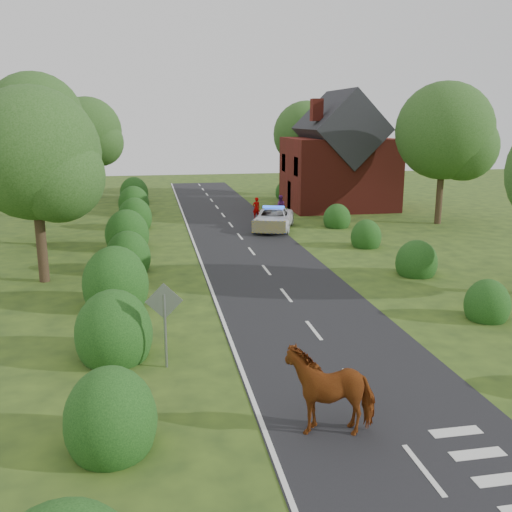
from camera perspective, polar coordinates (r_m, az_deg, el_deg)
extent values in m
plane|color=#2B401A|center=(16.09, 9.87, -12.44)|extent=(120.00, 120.00, 0.00)
cube|color=black|center=(29.80, -0.11, 0.04)|extent=(6.00, 70.00, 0.02)
cube|color=white|center=(12.90, 16.38, -19.78)|extent=(0.12, 1.80, 0.01)
cube|color=white|center=(16.07, 9.87, -12.36)|extent=(0.12, 1.80, 0.01)
cube|color=white|center=(19.55, 5.80, -7.39)|extent=(0.12, 1.80, 0.01)
cube|color=white|center=(23.20, 3.04, -3.92)|extent=(0.12, 1.80, 0.01)
cube|color=white|center=(26.95, 1.05, -1.41)|extent=(0.12, 1.80, 0.01)
cube|color=white|center=(30.76, -0.45, 0.49)|extent=(0.12, 1.80, 0.01)
cube|color=white|center=(34.61, -1.61, 1.97)|extent=(0.12, 1.80, 0.01)
cube|color=white|center=(38.50, -2.54, 3.15)|extent=(0.12, 1.80, 0.01)
cube|color=white|center=(42.40, -3.30, 4.12)|extent=(0.12, 1.80, 0.01)
cube|color=white|center=(46.32, -3.94, 4.92)|extent=(0.12, 1.80, 0.01)
cube|color=white|center=(50.26, -4.48, 5.59)|extent=(0.12, 1.80, 0.01)
cube|color=white|center=(54.20, -4.93, 6.17)|extent=(0.12, 1.80, 0.01)
cube|color=white|center=(58.15, -5.33, 6.66)|extent=(0.12, 1.80, 0.01)
cube|color=white|center=(62.11, -5.68, 7.10)|extent=(0.12, 1.80, 0.01)
cube|color=white|center=(29.43, -5.67, -0.18)|extent=(0.12, 70.00, 0.01)
cube|color=white|center=(13.12, 23.44, -19.80)|extent=(1.20, 0.35, 0.01)
cube|color=white|center=(13.74, 21.28, -17.95)|extent=(1.20, 0.35, 0.01)
cube|color=white|center=(14.40, 19.35, -16.24)|extent=(1.20, 0.35, 0.01)
ellipsoid|color=#153812|center=(13.17, -14.31, -15.67)|extent=(2.00, 2.10, 2.40)
ellipsoid|color=#153812|center=(17.69, -14.02, -7.57)|extent=(2.30, 2.41, 2.70)
ellipsoid|color=#153812|center=(22.41, -13.86, -2.81)|extent=(2.50, 2.62, 3.00)
ellipsoid|color=#153812|center=(27.26, -12.68, -0.13)|extent=(2.10, 2.20, 2.50)
ellipsoid|color=#153812|center=(32.13, -12.76, 2.08)|extent=(2.40, 2.52, 2.80)
ellipsoid|color=#153812|center=(38.03, -12.01, 3.79)|extent=(2.20, 2.31, 2.60)
ellipsoid|color=#153812|center=(43.96, -12.12, 5.12)|extent=(2.30, 2.41, 2.70)
ellipsoid|color=#153812|center=(49.90, -12.09, 6.14)|extent=(2.40, 2.52, 2.80)
ellipsoid|color=#153812|center=(22.00, 22.11, -4.58)|extent=(1.60, 1.68, 1.90)
ellipsoid|color=#153812|center=(27.09, 15.74, -0.64)|extent=(1.90, 2.00, 2.10)
ellipsoid|color=#153812|center=(32.40, 10.95, 1.87)|extent=(1.70, 1.78, 2.00)
ellipsoid|color=#153812|center=(38.03, 8.10, 3.70)|extent=(1.80, 1.89, 2.00)
ellipsoid|color=#153812|center=(51.30, 2.91, 6.37)|extent=(1.70, 1.78, 2.00)
cylinder|color=#332316|center=(26.41, -20.71, 1.75)|extent=(0.44, 0.44, 3.96)
sphere|color=#1D4414|center=(25.97, -21.38, 9.54)|extent=(5.60, 5.60, 5.60)
sphere|color=#487230|center=(25.32, -19.24, 7.59)|extent=(3.92, 3.92, 3.92)
cylinder|color=#332316|center=(34.45, -20.93, 4.14)|extent=(0.44, 0.44, 3.74)
sphere|color=#1D4414|center=(34.11, -21.42, 9.78)|extent=(5.60, 5.60, 5.60)
sphere|color=#487230|center=(33.45, -19.80, 8.39)|extent=(3.92, 3.92, 3.92)
cylinder|color=#332316|center=(44.41, -20.69, 6.82)|extent=(0.44, 0.44, 4.84)
sphere|color=#1D4414|center=(44.18, -21.18, 12.48)|extent=(6.80, 6.80, 6.80)
sphere|color=#487230|center=(43.33, -19.64, 11.14)|extent=(4.76, 4.76, 4.76)
cylinder|color=#332316|center=(53.97, -16.25, 7.85)|extent=(0.44, 0.44, 4.18)
sphere|color=#1D4414|center=(53.76, -16.52, 11.88)|extent=(6.00, 6.00, 6.00)
sphere|color=#487230|center=(53.10, -15.37, 10.91)|extent=(4.20, 4.20, 4.20)
cylinder|color=#332316|center=(40.66, 17.90, 6.17)|extent=(0.44, 0.44, 4.40)
sphere|color=#1D4414|center=(40.38, 18.32, 11.80)|extent=(6.40, 6.40, 6.40)
sphere|color=#487230|center=(40.41, 20.07, 10.25)|extent=(4.48, 4.48, 4.48)
cylinder|color=#332316|center=(53.66, 4.94, 8.19)|extent=(0.44, 0.44, 3.96)
sphere|color=#1D4414|center=(53.45, 5.03, 12.04)|extent=(6.00, 6.00, 6.00)
sphere|color=#487230|center=(53.19, 6.29, 11.03)|extent=(4.20, 4.20, 4.20)
cylinder|color=gray|center=(16.58, -9.06, -7.44)|extent=(0.08, 0.08, 2.20)
cube|color=gray|center=(16.28, -9.18, -4.49)|extent=(1.06, 0.04, 1.06)
cube|color=maroon|center=(46.12, 8.23, 8.18)|extent=(8.00, 7.00, 5.50)
cube|color=black|center=(45.93, 8.38, 12.47)|extent=(5.94, 7.40, 5.94)
cube|color=maroon|center=(43.27, 6.09, 14.33)|extent=(0.80, 0.80, 1.60)
imported|color=#641E0D|center=(13.64, 7.40, -13.45)|extent=(2.46, 1.48, 1.66)
imported|color=white|center=(36.84, 1.75, 3.74)|extent=(3.77, 5.45, 1.38)
cube|color=yellow|center=(34.39, 1.28, 2.91)|extent=(1.97, 0.72, 0.76)
cube|color=blue|center=(36.72, 1.76, 4.92)|extent=(1.39, 0.71, 0.14)
imported|color=#9E0403|center=(40.69, 0.03, 4.81)|extent=(0.64, 0.49, 1.55)
imported|color=#692278|center=(41.23, 2.42, 4.97)|extent=(0.88, 0.73, 1.64)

